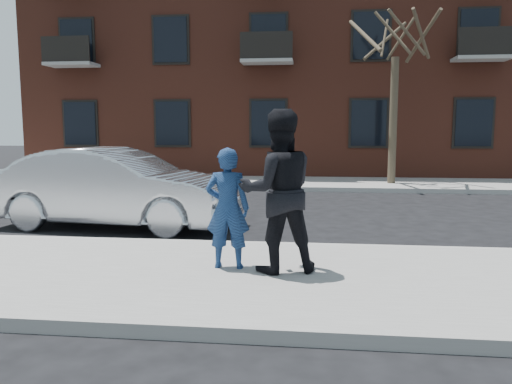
# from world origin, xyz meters

# --- Properties ---
(ground) EXTENTS (100.00, 100.00, 0.00)m
(ground) POSITION_xyz_m (0.00, 0.00, 0.00)
(ground) COLOR black
(ground) RESTS_ON ground
(near_sidewalk) EXTENTS (50.00, 3.50, 0.15)m
(near_sidewalk) POSITION_xyz_m (0.00, -0.25, 0.07)
(near_sidewalk) COLOR gray
(near_sidewalk) RESTS_ON ground
(near_curb) EXTENTS (50.00, 0.10, 0.15)m
(near_curb) POSITION_xyz_m (0.00, 1.55, 0.07)
(near_curb) COLOR #999691
(near_curb) RESTS_ON ground
(far_sidewalk) EXTENTS (50.00, 3.50, 0.15)m
(far_sidewalk) POSITION_xyz_m (0.00, 11.25, 0.07)
(far_sidewalk) COLOR gray
(far_sidewalk) RESTS_ON ground
(far_curb) EXTENTS (50.00, 0.10, 0.15)m
(far_curb) POSITION_xyz_m (0.00, 9.45, 0.07)
(far_curb) COLOR #999691
(far_curb) RESTS_ON ground
(apartment_building) EXTENTS (24.30, 10.30, 12.30)m
(apartment_building) POSITION_xyz_m (2.00, 18.00, 6.16)
(apartment_building) COLOR #5E2A1D
(apartment_building) RESTS_ON ground
(street_tree) EXTENTS (3.60, 3.60, 6.80)m
(street_tree) POSITION_xyz_m (4.50, 11.00, 5.52)
(street_tree) COLOR #3D3224
(street_tree) RESTS_ON far_sidewalk
(silver_sedan) EXTENTS (5.02, 2.18, 1.61)m
(silver_sedan) POSITION_xyz_m (-2.11, 3.20, 0.80)
(silver_sedan) COLOR #B7BABF
(silver_sedan) RESTS_ON ground
(man_hoodie) EXTENTS (0.59, 0.48, 1.60)m
(man_hoodie) POSITION_xyz_m (0.72, 0.02, 0.95)
(man_hoodie) COLOR navy
(man_hoodie) RESTS_ON near_sidewalk
(man_peacoat) EXTENTS (1.19, 1.04, 2.08)m
(man_peacoat) POSITION_xyz_m (1.38, -0.05, 1.19)
(man_peacoat) COLOR black
(man_peacoat) RESTS_ON near_sidewalk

